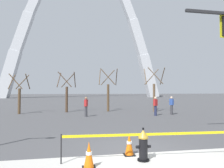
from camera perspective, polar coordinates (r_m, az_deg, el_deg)
The scene contains 13 objects.
ground_plane at distance 7.43m, azimuth 7.70°, elevation -18.35°, with size 240.00×240.00×0.00m, color #474749.
fire_hydrant at distance 6.43m, azimuth 8.78°, elevation -16.65°, with size 0.46×0.48×0.99m.
caution_tape_barrier at distance 6.55m, azimuth 12.81°, elevation -15.09°, with size 5.80×0.36×0.86m.
traffic_cone_by_hydrant at distance 5.84m, azimuth -6.52°, elevation -19.31°, with size 0.36×0.36×0.73m.
traffic_cone_mid_sidewalk at distance 6.91m, azimuth 4.88°, elevation -16.55°, with size 0.36×0.36×0.73m.
monument_arch at distance 63.69m, azimuth -8.18°, elevation 14.95°, with size 47.45×2.95×47.31m.
tree_far_left at distance 20.17m, azimuth -24.66°, elevation -3.13°, with size 1.68×1.69×3.62m.
tree_left_mid at distance 20.35m, azimuth -12.65°, elevation -2.86°, with size 1.81×1.82×3.92m.
tree_center_left at distance 20.62m, azimuth -1.12°, elevation -2.40°, with size 1.99×2.00×4.31m.
tree_center_right at distance 20.77m, azimuth 11.75°, elevation -2.27°, with size 2.02×2.03×4.39m.
pedestrian_walking_left at distance 18.57m, azimuth 16.44°, elevation -5.78°, with size 0.32×0.39×1.59m.
pedestrian_standing_center at distance 16.61m, azimuth -7.33°, elevation -6.31°, with size 0.32×0.39×1.59m.
pedestrian_walking_right at distance 17.52m, azimuth 12.16°, elevation -6.05°, with size 0.39×0.35×1.59m.
Camera 1 is at (-2.20, -6.78, 2.11)m, focal length 32.45 mm.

